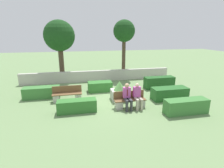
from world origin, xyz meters
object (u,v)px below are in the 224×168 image
at_px(bench_left_side, 67,96).
at_px(planter_corner_left, 119,92).
at_px(person_seated_woman, 138,95).
at_px(tree_leftmost, 59,37).
at_px(bench_front, 130,102).
at_px(person_seated_man, 127,95).
at_px(tree_center_left, 124,32).

height_order(bench_left_side, planter_corner_left, planter_corner_left).
bearing_deg(person_seated_woman, tree_leftmost, 121.84).
height_order(person_seated_woman, tree_leftmost, tree_leftmost).
relative_size(bench_front, bench_left_side, 1.00).
height_order(person_seated_woman, planter_corner_left, person_seated_woman).
height_order(bench_front, planter_corner_left, planter_corner_left).
relative_size(bench_left_side, tree_leftmost, 0.35).
xyz_separation_m(bench_left_side, planter_corner_left, (3.04, -0.46, 0.17)).
distance_m(bench_front, planter_corner_left, 1.25).
height_order(bench_front, person_seated_man, person_seated_man).
bearing_deg(bench_left_side, planter_corner_left, -13.85).
height_order(planter_corner_left, tree_center_left, tree_center_left).
bearing_deg(bench_front, tree_center_left, 77.47).
bearing_deg(tree_leftmost, person_seated_woman, -58.16).
bearing_deg(tree_leftmost, person_seated_man, -61.67).
distance_m(bench_front, bench_left_side, 3.70).
relative_size(person_seated_woman, planter_corner_left, 1.15).
xyz_separation_m(person_seated_woman, planter_corner_left, (-0.64, 1.35, -0.24)).
height_order(person_seated_man, tree_leftmost, tree_leftmost).
height_order(bench_left_side, tree_leftmost, tree_leftmost).
bearing_deg(planter_corner_left, person_seated_man, -86.68).
distance_m(person_seated_man, planter_corner_left, 1.37).
relative_size(person_seated_woman, tree_center_left, 0.27).
xyz_separation_m(bench_front, person_seated_woman, (0.38, -0.14, 0.41)).
bearing_deg(bench_front, planter_corner_left, 102.26).
distance_m(person_seated_woman, tree_leftmost, 8.53).
distance_m(person_seated_man, tree_center_left, 7.46).
bearing_deg(person_seated_woman, planter_corner_left, 115.37).
relative_size(tree_leftmost, tree_center_left, 0.99).
relative_size(bench_front, planter_corner_left, 1.46).
relative_size(bench_front, person_seated_man, 1.24).
relative_size(person_seated_woman, tree_leftmost, 0.27).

